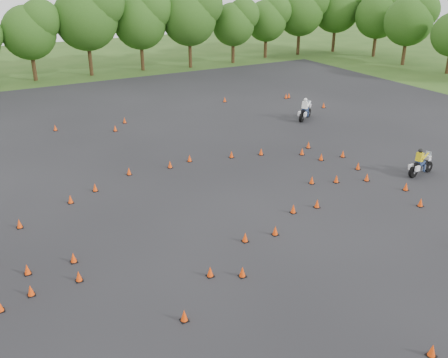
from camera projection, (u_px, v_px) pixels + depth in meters
name	position (u px, v px, depth m)	size (l,w,h in m)	color
ground	(264.00, 230.00, 24.33)	(140.00, 140.00, 0.00)	#2D5119
asphalt_pad	(207.00, 186.00, 29.14)	(62.00, 62.00, 0.00)	black
treeline	(110.00, 39.00, 52.07)	(86.82, 32.54, 11.07)	#274D16
traffic_cones	(210.00, 185.00, 28.72)	(36.52, 33.41, 0.45)	#F7440A
rider_yellow	(422.00, 162.00, 30.37)	(2.22, 0.68, 1.71)	gold
rider_white	(305.00, 109.00, 41.21)	(2.41, 0.74, 1.86)	white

